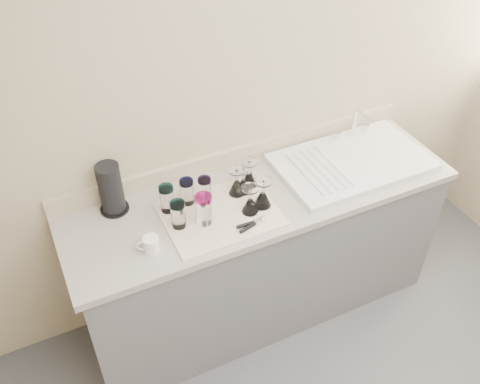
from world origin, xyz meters
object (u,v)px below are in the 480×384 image
sink_unit (352,162)px  white_mug (151,244)px  tumbler_teal (167,198)px  goblet_front_right (263,197)px  goblet_back_right (249,177)px  goblet_front_left (250,203)px  goblet_back_left (237,185)px  goblet_extra (244,184)px  tumbler_purple (205,189)px  can_opener (252,224)px  tumbler_cyan (187,191)px  tumbler_magenta (178,214)px  paper_towel_roll (111,189)px  tumbler_blue (204,209)px

sink_unit → white_mug: sink_unit is taller
tumbler_teal → goblet_front_right: goblet_front_right is taller
goblet_front_right → white_mug: goblet_front_right is taller
sink_unit → goblet_back_right: 0.59m
goblet_back_right → goblet_front_left: goblet_back_right is taller
goblet_back_left → goblet_extra: 0.04m
tumbler_purple → tumbler_teal: bearing=177.5°
goblet_front_right → white_mug: 0.60m
white_mug → goblet_front_right: bearing=4.6°
goblet_back_left → goblet_front_right: goblet_front_right is taller
can_opener → white_mug: bearing=172.9°
goblet_extra → can_opener: size_ratio=0.96×
goblet_front_left → goblet_front_right: size_ratio=0.95×
goblet_extra → white_mug: bearing=-161.5°
tumbler_purple → goblet_front_right: (0.24, -0.16, -0.01)m
sink_unit → goblet_front_right: 0.61m
white_mug → sink_unit: bearing=6.8°
tumbler_cyan → can_opener: (0.21, -0.29, -0.06)m
tumbler_magenta → paper_towel_roll: size_ratio=0.53×
goblet_front_right → goblet_extra: size_ratio=1.11×
goblet_front_right → paper_towel_roll: bearing=156.1°
tumbler_blue → can_opener: tumbler_blue is taller
sink_unit → tumbler_purple: (-0.84, 0.07, 0.06)m
tumbler_purple → tumbler_cyan: bearing=168.2°
goblet_front_left → goblet_extra: bearing=75.9°
goblet_extra → sink_unit: bearing=-4.0°
paper_towel_roll → tumbler_teal: bearing=-28.0°
sink_unit → goblet_extra: sink_unit is taller
sink_unit → goblet_extra: (-0.63, 0.04, 0.04)m
sink_unit → tumbler_magenta: 1.03m
tumbler_blue → goblet_front_right: size_ratio=1.03×
goblet_front_left → goblet_extra: (0.04, 0.15, -0.00)m
tumbler_purple → goblet_front_left: bearing=-46.9°
goblet_back_right → goblet_front_left: 0.20m
tumbler_teal → goblet_front_left: goblet_front_left is taller
goblet_front_left → white_mug: 0.52m
tumbler_teal → goblet_front_left: (0.36, -0.18, -0.02)m
tumbler_purple → goblet_extra: goblet_extra is taller
goblet_front_left → goblet_extra: size_ratio=1.06×
tumbler_blue → tumbler_purple: bearing=66.0°
sink_unit → tumbler_magenta: size_ratio=5.72×
tumbler_teal → goblet_back_right: bearing=-0.3°
goblet_back_right → white_mug: size_ratio=1.38×
can_opener → paper_towel_roll: (-0.56, 0.40, 0.11)m
goblet_extra → white_mug: goblet_extra is taller
tumbler_cyan → paper_towel_roll: paper_towel_roll is taller
goblet_front_left → white_mug: size_ratio=1.34×
goblet_back_right → tumbler_magenta: bearing=-163.8°
tumbler_teal → goblet_front_right: 0.47m
goblet_extra → goblet_back_left: bearing=178.3°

